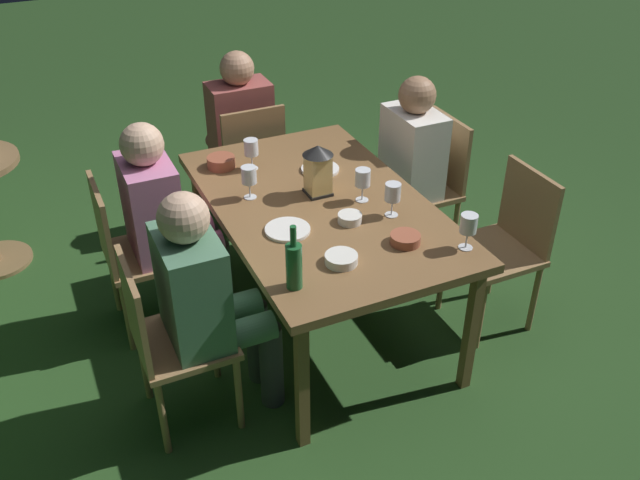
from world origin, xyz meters
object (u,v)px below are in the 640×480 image
wine_glass_d (249,177)px  bowl_bread (341,259)px  green_bottle_on_table (294,265)px  person_in_green (208,296)px  dining_table (320,212)px  bowl_dip (405,239)px  bowl_olives (221,162)px  wine_glass_b (251,149)px  bowl_salad (350,218)px  wine_glass_c (393,194)px  wine_glass_e (363,179)px  chair_side_left_a (505,241)px  lantern_centerpiece (318,167)px  chair_side_right_b (131,249)px  plate_a (320,169)px  chair_side_right_a (167,336)px  plate_b (288,230)px  wine_glass_a (468,225)px  person_in_rust (238,127)px  person_in_cream (402,164)px  person_in_pink (166,216)px

wine_glass_d → bowl_bread: (-0.70, -0.16, -0.10)m
green_bottle_on_table → bowl_bread: (0.07, -0.25, -0.09)m
person_in_green → dining_table: bearing=-62.0°
bowl_dip → bowl_olives: bearing=25.9°
wine_glass_b → bowl_olives: size_ratio=1.12×
bowl_salad → bowl_dip: 0.30m
wine_glass_c → wine_glass_e: (0.19, 0.06, 0.00)m
dining_table → chair_side_left_a: size_ratio=1.88×
lantern_centerpiece → bowl_dip: bearing=-164.1°
chair_side_left_a → chair_side_right_b: bearing=67.5°
green_bottle_on_table → bowl_salad: size_ratio=2.54×
plate_a → bowl_bread: bearing=161.3°
chair_side_left_a → bowl_dip: 0.76m
chair_side_right_a → plate_b: 0.72m
chair_side_left_a → bowl_salad: (0.14, 0.84, 0.28)m
lantern_centerpiece → wine_glass_b: bearing=27.6°
wine_glass_e → bowl_dip: (-0.43, 0.00, -0.09)m
wine_glass_a → person_in_green: bearing=76.3°
person_in_rust → wine_glass_d: person_in_rust is taller
lantern_centerpiece → wine_glass_d: (0.10, 0.32, -0.03)m
wine_glass_a → bowl_salad: size_ratio=1.48×
green_bottle_on_table → wine_glass_e: green_bottle_on_table is taller
wine_glass_c → plate_a: wine_glass_c is taller
plate_b → bowl_salad: bearing=-99.0°
bowl_olives → wine_glass_d: bearing=-175.9°
person_in_cream → person_in_green: bearing=118.0°
person_in_rust → wine_glass_d: (-1.07, 0.30, 0.22)m
wine_glass_d → person_in_green: bearing=144.6°
chair_side_left_a → plate_a: chair_side_left_a is taller
chair_side_right_b → wine_glass_a: size_ratio=5.15×
bowl_dip → chair_side_left_a: bearing=-79.8°
dining_table → chair_side_right_b: 0.98m
person_in_pink → bowl_olives: bearing=-61.4°
chair_side_right_b → plate_a: bearing=-93.1°
chair_side_right_a → dining_table: bearing=-67.5°
lantern_centerpiece → plate_b: 0.41m
chair_side_left_a → person_in_rust: (1.63, 0.89, 0.15)m
person_in_cream → plate_a: (-0.06, 0.55, 0.11)m
lantern_centerpiece → bowl_dip: (-0.58, -0.17, -0.12)m
lantern_centerpiece → wine_glass_a: bearing=-151.7°
wine_glass_e → bowl_olives: bearing=39.3°
person_in_cream → green_bottle_on_table: 1.45m
chair_side_right_a → wine_glass_d: size_ratio=5.15×
dining_table → person_in_pink: (0.37, 0.69, -0.05)m
bowl_olives → bowl_dip: size_ratio=1.10×
lantern_centerpiece → bowl_olives: bearing=35.9°
wine_glass_a → bowl_salad: 0.56m
wine_glass_d → plate_b: (-0.37, -0.05, -0.11)m
person_in_pink → bowl_salad: (-0.60, -0.74, 0.13)m
bowl_bread → wine_glass_b: bearing=2.5°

